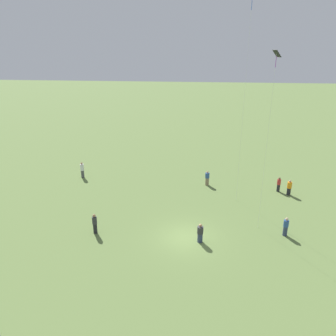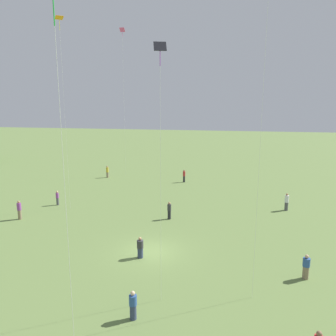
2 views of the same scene
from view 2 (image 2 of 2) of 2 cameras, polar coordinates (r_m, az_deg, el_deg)
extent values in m
plane|color=olive|center=(25.75, -3.10, -14.36)|extent=(240.00, 240.00, 0.00)
cylinder|color=#232328|center=(47.29, 2.81, -1.94)|extent=(0.43, 0.43, 0.90)
cylinder|color=#B72D2D|center=(47.12, 2.82, -1.01)|extent=(0.50, 0.50, 0.68)
sphere|color=#A87A56|center=(47.02, 2.83, -0.46)|extent=(0.24, 0.24, 0.24)
cylinder|color=#333D5B|center=(18.70, -6.09, -23.66)|extent=(0.49, 0.49, 0.81)
cylinder|color=#2D5193|center=(18.32, -6.14, -21.92)|extent=(0.58, 0.58, 0.55)
sphere|color=beige|center=(18.11, -6.16, -20.87)|extent=(0.24, 0.24, 0.24)
cylinder|color=#4C4C51|center=(38.66, -18.67, -5.54)|extent=(0.38, 0.38, 0.81)
cylinder|color=purple|center=(38.47, -18.73, -4.56)|extent=(0.44, 0.44, 0.56)
sphere|color=tan|center=(38.37, -18.77, -3.98)|extent=(0.24, 0.24, 0.24)
cylinder|color=#333D5B|center=(24.77, -4.85, -14.48)|extent=(0.43, 0.43, 0.77)
cylinder|color=#333338|center=(24.49, -4.88, -13.06)|extent=(0.50, 0.50, 0.57)
sphere|color=#A87A56|center=(24.33, -4.89, -12.19)|extent=(0.24, 0.24, 0.24)
cylinder|color=#847056|center=(51.09, -10.50, -1.18)|extent=(0.43, 0.43, 0.83)
cylinder|color=gold|center=(50.93, -10.53, -0.32)|extent=(0.51, 0.51, 0.73)
sphere|color=#A87A56|center=(50.84, -10.55, 0.21)|extent=(0.24, 0.24, 0.24)
cylinder|color=#4C4C51|center=(37.03, 19.90, -6.29)|extent=(0.40, 0.40, 0.88)
cylinder|color=white|center=(36.81, 19.98, -5.09)|extent=(0.47, 0.47, 0.74)
sphere|color=#A87A56|center=(36.68, 20.03, -4.35)|extent=(0.24, 0.24, 0.24)
sphere|color=brown|center=(16.82, 24.84, -24.71)|extent=(0.24, 0.24, 0.24)
cylinder|color=#847056|center=(23.76, 22.84, -16.42)|extent=(0.48, 0.48, 0.85)
cylinder|color=#2D5193|center=(23.45, 22.97, -14.88)|extent=(0.57, 0.57, 0.55)
sphere|color=tan|center=(23.29, 23.05, -14.00)|extent=(0.24, 0.24, 0.24)
cylinder|color=#232328|center=(32.30, 0.22, -8.15)|extent=(0.39, 0.39, 0.86)
cylinder|color=#333338|center=(32.06, 0.22, -6.90)|extent=(0.46, 0.46, 0.63)
sphere|color=#A87A56|center=(31.93, 0.22, -6.15)|extent=(0.24, 0.24, 0.24)
cylinder|color=#847056|center=(35.34, -24.41, -7.40)|extent=(0.36, 0.36, 0.94)
cylinder|color=purple|center=(35.10, -24.52, -6.14)|extent=(0.43, 0.43, 0.68)
sphere|color=#A87A56|center=(34.98, -24.58, -5.41)|extent=(0.24, 0.24, 0.24)
cube|color=black|center=(17.24, -1.40, 20.45)|extent=(0.60, 0.73, 0.50)
cylinder|color=purple|center=(17.16, -1.39, 18.60)|extent=(0.04, 0.04, 0.74)
cylinder|color=silver|center=(17.49, -1.29, -2.54)|extent=(0.01, 0.01, 13.85)
cylinder|color=silver|center=(10.82, -17.27, -7.84)|extent=(0.01, 0.01, 15.24)
cube|color=#E54C99|center=(52.81, -7.98, 22.75)|extent=(0.55, 0.74, 0.53)
cylinder|color=#E54C99|center=(52.69, -7.96, 22.09)|extent=(0.04, 0.04, 0.80)
cylinder|color=silver|center=(51.68, -7.65, 10.80)|extent=(0.01, 0.01, 21.87)
cylinder|color=silver|center=(18.03, 15.83, 4.88)|extent=(0.01, 0.01, 18.46)
cube|color=orange|center=(36.53, -18.44, 23.60)|extent=(1.06, 1.06, 0.22)
cylinder|color=yellow|center=(36.38, -18.37, 22.54)|extent=(0.04, 0.04, 0.92)
cylinder|color=silver|center=(35.60, -17.49, 8.30)|extent=(0.01, 0.01, 19.32)
camera|label=1|loc=(36.01, -42.26, 13.53)|focal=35.00mm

